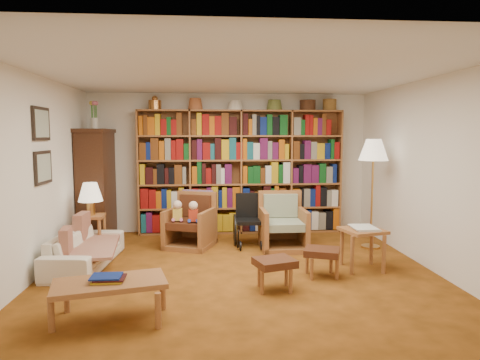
{
  "coord_description": "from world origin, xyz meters",
  "views": [
    {
      "loc": [
        -0.41,
        -5.28,
        1.76
      ],
      "look_at": [
        0.05,
        0.6,
        1.14
      ],
      "focal_mm": 32.0,
      "sensor_mm": 36.0,
      "label": 1
    }
  ],
  "objects": [
    {
      "name": "wall_left",
      "position": [
        -2.5,
        0.0,
        1.25
      ],
      "size": [
        0.0,
        5.0,
        5.0
      ],
      "primitive_type": "plane",
      "rotation": [
        1.57,
        0.0,
        1.57
      ],
      "color": "white",
      "rests_on": "floor"
    },
    {
      "name": "wheelchair",
      "position": [
        0.25,
        1.42,
        0.38
      ],
      "size": [
        0.47,
        0.66,
        0.83
      ],
      "color": "black",
      "rests_on": "floor"
    },
    {
      "name": "wall_back",
      "position": [
        0.0,
        2.5,
        1.25
      ],
      "size": [
        5.0,
        0.0,
        5.0
      ],
      "primitive_type": "plane",
      "rotation": [
        1.57,
        0.0,
        0.0
      ],
      "color": "white",
      "rests_on": "floor"
    },
    {
      "name": "ceiling",
      "position": [
        0.0,
        0.0,
        2.5
      ],
      "size": [
        5.0,
        5.0,
        0.0
      ],
      "primitive_type": "plane",
      "rotation": [
        3.14,
        0.0,
        0.0
      ],
      "color": "silver",
      "rests_on": "wall_back"
    },
    {
      "name": "wall_front",
      "position": [
        0.0,
        -2.5,
        1.25
      ],
      "size": [
        5.0,
        0.0,
        5.0
      ],
      "primitive_type": "plane",
      "rotation": [
        -1.57,
        0.0,
        0.0
      ],
      "color": "white",
      "rests_on": "floor"
    },
    {
      "name": "cushion_left",
      "position": [
        -2.18,
        0.83,
        0.45
      ],
      "size": [
        0.14,
        0.41,
        0.41
      ],
      "primitive_type": "cube",
      "rotation": [
        0.0,
        0.0,
        -0.03
      ],
      "color": "maroon",
      "rests_on": "sofa"
    },
    {
      "name": "footstool_b",
      "position": [
        1.01,
        -0.19,
        0.29
      ],
      "size": [
        0.52,
        0.48,
        0.36
      ],
      "color": "#512615",
      "rests_on": "floor"
    },
    {
      "name": "wall_right",
      "position": [
        2.5,
        0.0,
        1.25
      ],
      "size": [
        0.0,
        5.0,
        5.0
      ],
      "primitive_type": "plane",
      "rotation": [
        1.57,
        0.0,
        -1.57
      ],
      "color": "white",
      "rests_on": "floor"
    },
    {
      "name": "coffee_table",
      "position": [
        -1.34,
        -1.27,
        0.34
      ],
      "size": [
        1.13,
        0.75,
        0.44
      ],
      "color": "#9A612F",
      "rests_on": "floor"
    },
    {
      "name": "floor",
      "position": [
        0.0,
        0.0,
        0.0
      ],
      "size": [
        5.0,
        5.0,
        0.0
      ],
      "primitive_type": "plane",
      "color": "#8F4C16",
      "rests_on": "ground"
    },
    {
      "name": "footstool_a",
      "position": [
        0.35,
        -0.6,
        0.3
      ],
      "size": [
        0.52,
        0.47,
        0.36
      ],
      "color": "#512615",
      "rests_on": "floor"
    },
    {
      "name": "bookshelf",
      "position": [
        0.2,
        2.33,
        1.17
      ],
      "size": [
        3.6,
        0.3,
        2.42
      ],
      "color": "#9A612F",
      "rests_on": "floor"
    },
    {
      "name": "table_lamp",
      "position": [
        -2.15,
        1.21,
        0.89
      ],
      "size": [
        0.36,
        0.36,
        0.49
      ],
      "color": "#BE883D",
      "rests_on": "side_table_lamp"
    },
    {
      "name": "curio_cabinet",
      "position": [
        -2.25,
        2.0,
        0.95
      ],
      "size": [
        0.5,
        0.95,
        2.4
      ],
      "color": "#3C2010",
      "rests_on": "floor"
    },
    {
      "name": "cushion_right",
      "position": [
        -2.18,
        0.13,
        0.45
      ],
      "size": [
        0.16,
        0.36,
        0.35
      ],
      "primitive_type": "cube",
      "rotation": [
        0.0,
        0.0,
        0.14
      ],
      "color": "maroon",
      "rests_on": "sofa"
    },
    {
      "name": "sofa_throw",
      "position": [
        -2.0,
        0.48,
        0.3
      ],
      "size": [
        0.88,
        1.43,
        0.04
      ],
      "primitive_type": "cube",
      "rotation": [
        0.0,
        0.0,
        0.12
      ],
      "color": "#BFB38B",
      "rests_on": "sofa"
    },
    {
      "name": "side_table_papers",
      "position": [
        1.62,
        0.06,
        0.45
      ],
      "size": [
        0.6,
        0.6,
        0.57
      ],
      "color": "#9A612F",
      "rests_on": "floor"
    },
    {
      "name": "side_table_lamp",
      "position": [
        -2.15,
        1.21,
        0.41
      ],
      "size": [
        0.4,
        0.4,
        0.56
      ],
      "color": "#9A612F",
      "rests_on": "floor"
    },
    {
      "name": "sofa",
      "position": [
        -2.05,
        0.48,
        0.23
      ],
      "size": [
        1.62,
        0.75,
        0.46
      ],
      "primitive_type": "imported",
      "rotation": [
        0.0,
        0.0,
        1.49
      ],
      "color": "beige",
      "rests_on": "floor"
    },
    {
      "name": "armchair_sage",
      "position": [
        0.76,
        1.24,
        0.33
      ],
      "size": [
        0.7,
        0.73,
        0.87
      ],
      "color": "#9A612F",
      "rests_on": "floor"
    },
    {
      "name": "framed_pictures",
      "position": [
        -2.48,
        0.3,
        1.62
      ],
      "size": [
        0.03,
        0.52,
        0.97
      ],
      "color": "black",
      "rests_on": "wall_left"
    },
    {
      "name": "floor_lamp",
      "position": [
        2.15,
        1.11,
        1.46
      ],
      "size": [
        0.45,
        0.45,
        1.7
      ],
      "color": "#BE883D",
      "rests_on": "floor"
    },
    {
      "name": "armchair_leather",
      "position": [
        -0.68,
        1.46,
        0.35
      ],
      "size": [
        0.92,
        0.92,
        0.86
      ],
      "color": "#9A612F",
      "rests_on": "floor"
    }
  ]
}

